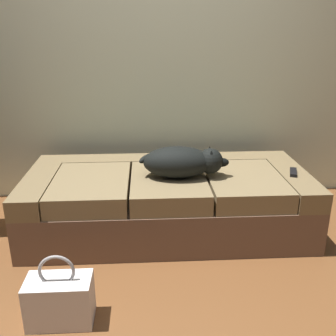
{
  "coord_description": "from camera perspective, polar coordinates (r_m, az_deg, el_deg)",
  "views": [
    {
      "loc": [
        -0.15,
        -1.56,
        1.38
      ],
      "look_at": [
        0.0,
        0.91,
        0.48
      ],
      "focal_mm": 41.19,
      "sensor_mm": 36.0,
      "label": 1
    }
  ],
  "objects": [
    {
      "name": "handbag",
      "position": [
        2.07,
        -15.71,
        -18.24
      ],
      "size": [
        0.32,
        0.18,
        0.38
      ],
      "color": "white",
      "rests_on": "ground"
    },
    {
      "name": "dog_dark",
      "position": [
        2.59,
        2.26,
        0.93
      ],
      "size": [
        0.62,
        0.29,
        0.21
      ],
      "color": "black",
      "rests_on": "couch"
    },
    {
      "name": "ground_plane",
      "position": [
        2.09,
        1.6,
        -21.46
      ],
      "size": [
        10.0,
        10.0,
        0.0
      ],
      "primitive_type": "plane",
      "color": "brown"
    },
    {
      "name": "tv_remote",
      "position": [
        2.81,
        18.05,
        -0.59
      ],
      "size": [
        0.09,
        0.16,
        0.02
      ],
      "primitive_type": "cube",
      "rotation": [
        0.0,
        0.0,
        -0.34
      ],
      "color": "black",
      "rests_on": "couch"
    },
    {
      "name": "couch",
      "position": [
        2.78,
        -0.06,
        -4.84
      ],
      "size": [
        1.97,
        0.9,
        0.43
      ],
      "color": "brown",
      "rests_on": "ground"
    },
    {
      "name": "back_wall",
      "position": [
        3.22,
        -0.84,
        20.25
      ],
      "size": [
        6.4,
        0.1,
        2.8
      ],
      "primitive_type": "cube",
      "color": "silver",
      "rests_on": "ground"
    }
  ]
}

